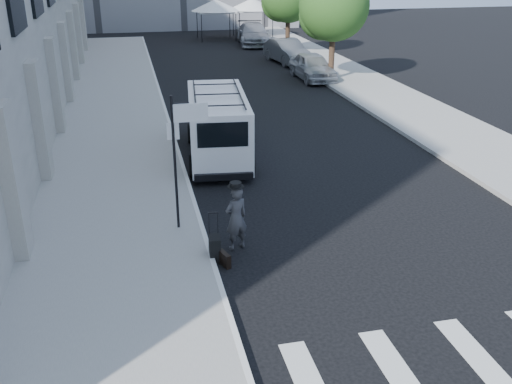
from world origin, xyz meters
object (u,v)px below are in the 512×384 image
cargo_van (218,124)px  briefcase (225,259)px  suitcase (215,248)px  parked_car_b (287,51)px  parked_car_a (313,66)px  businessman (236,218)px  parked_car_c (253,34)px

cargo_van → briefcase: bearing=-92.4°
suitcase → parked_car_b: size_ratio=0.25×
cargo_van → parked_car_b: bearing=72.6°
parked_car_b → parked_car_a: bearing=-97.7°
suitcase → businessman: bearing=39.4°
briefcase → cargo_van: (1.12, 7.74, 1.00)m
briefcase → suitcase: (-0.18, 0.33, 0.14)m
parked_car_a → cargo_van: bearing=-122.7°
suitcase → briefcase: bearing=-58.3°
businessman → suitcase: bearing=14.2°
briefcase → parked_car_b: (8.52, 25.02, 0.59)m
suitcase → parked_car_b: bearing=74.5°
suitcase → parked_car_c: bearing=79.8°
businessman → suitcase: 0.91m
businessman → cargo_van: 7.01m
parked_car_a → parked_car_c: bearing=91.0°
briefcase → parked_car_c: 34.28m
suitcase → parked_car_a: size_ratio=0.26×
businessman → briefcase: size_ratio=3.74×
parked_car_a → parked_car_b: parked_car_b is taller
businessman → cargo_van: cargo_van is taller
suitcase → parked_car_b: (8.70, 24.68, 0.45)m
briefcase → parked_car_c: parked_car_c is taller
cargo_van → parked_car_c: bearing=80.5°
parked_car_c → suitcase: bearing=-98.0°
businessman → parked_car_b: 25.56m
cargo_van → parked_car_b: size_ratio=1.32×
businessman → parked_car_a: businessman is taller
briefcase → parked_car_c: bearing=57.6°
businessman → parked_car_a: bearing=-134.6°
parked_car_a → businessman: bearing=-114.0°
parked_car_a → parked_car_c: 13.69m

